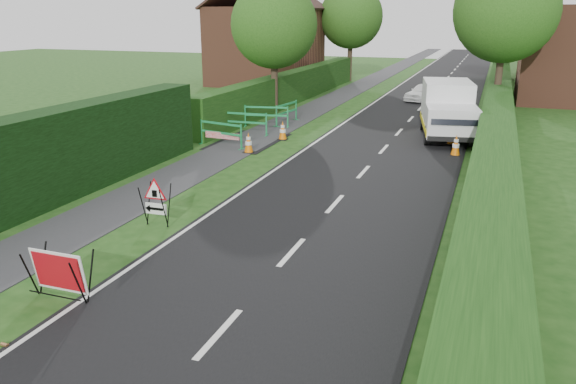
% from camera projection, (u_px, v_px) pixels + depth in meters
% --- Properties ---
extents(ground, '(120.00, 120.00, 0.00)m').
position_uv_depth(ground, '(168.00, 254.00, 12.23)').
color(ground, '#1A4112').
rests_on(ground, ground).
extents(road_surface, '(6.00, 90.00, 0.02)m').
position_uv_depth(road_surface, '(443.00, 83.00, 42.71)').
color(road_surface, black).
rests_on(road_surface, ground).
extents(footpath, '(2.00, 90.00, 0.02)m').
position_uv_depth(footpath, '(372.00, 80.00, 44.52)').
color(footpath, '#2D2D30').
rests_on(footpath, ground).
extents(hedge_west_far, '(1.00, 24.00, 1.80)m').
position_uv_depth(hedge_west_far, '(293.00, 102.00, 33.55)').
color(hedge_west_far, '#14380F').
rests_on(hedge_west_far, ground).
extents(hedge_east, '(1.20, 50.00, 1.50)m').
position_uv_depth(hedge_east, '(495.00, 135.00, 24.40)').
color(hedge_east, '#14380F').
rests_on(hedge_east, ground).
extents(house_west, '(7.50, 7.40, 7.88)m').
position_uv_depth(house_west, '(266.00, 44.00, 41.48)').
color(house_west, brown).
rests_on(house_west, ground).
extents(house_east_b, '(7.50, 7.40, 7.88)m').
position_uv_depth(house_east_b, '(576.00, 42.00, 44.97)').
color(house_east_b, brown).
rests_on(house_east_b, ground).
extents(tree_nw, '(4.40, 4.40, 6.70)m').
position_uv_depth(tree_nw, '(274.00, 25.00, 28.49)').
color(tree_nw, '#2D2116').
rests_on(tree_nw, ground).
extents(tree_ne, '(5.20, 5.20, 7.79)m').
position_uv_depth(tree_ne, '(506.00, 11.00, 28.24)').
color(tree_ne, '#2D2116').
rests_on(tree_ne, ground).
extents(tree_fw, '(4.80, 4.80, 7.24)m').
position_uv_depth(tree_fw, '(351.00, 17.00, 42.70)').
color(tree_fw, '#2D2116').
rests_on(tree_fw, ground).
extents(tree_fe, '(4.20, 4.20, 6.33)m').
position_uv_depth(tree_fe, '(504.00, 25.00, 42.84)').
color(tree_fe, '#2D2116').
rests_on(tree_fe, ground).
extents(red_rect_sign, '(1.14, 0.68, 0.95)m').
position_uv_depth(red_rect_sign, '(59.00, 272.00, 10.13)').
color(red_rect_sign, black).
rests_on(red_rect_sign, ground).
extents(triangle_sign, '(0.74, 0.74, 1.05)m').
position_uv_depth(triangle_sign, '(154.00, 199.00, 13.61)').
color(triangle_sign, black).
rests_on(triangle_sign, ground).
extents(works_van, '(2.80, 5.26, 2.28)m').
position_uv_depth(works_van, '(448.00, 109.00, 23.58)').
color(works_van, silver).
rests_on(works_van, ground).
extents(traffic_cone_0, '(0.38, 0.38, 0.79)m').
position_uv_depth(traffic_cone_0, '(456.00, 145.00, 20.66)').
color(traffic_cone_0, black).
rests_on(traffic_cone_0, ground).
extents(traffic_cone_1, '(0.38, 0.38, 0.79)m').
position_uv_depth(traffic_cone_1, '(452.00, 135.00, 22.46)').
color(traffic_cone_1, black).
rests_on(traffic_cone_1, ground).
extents(traffic_cone_2, '(0.38, 0.38, 0.79)m').
position_uv_depth(traffic_cone_2, '(464.00, 126.00, 24.13)').
color(traffic_cone_2, black).
rests_on(traffic_cone_2, ground).
extents(traffic_cone_3, '(0.38, 0.38, 0.79)m').
position_uv_depth(traffic_cone_3, '(249.00, 143.00, 21.07)').
color(traffic_cone_3, black).
rests_on(traffic_cone_3, ground).
extents(traffic_cone_4, '(0.38, 0.38, 0.79)m').
position_uv_depth(traffic_cone_4, '(283.00, 130.00, 23.29)').
color(traffic_cone_4, black).
rests_on(traffic_cone_4, ground).
extents(ped_barrier_0, '(2.09, 0.80, 1.00)m').
position_uv_depth(ped_barrier_0, '(221.00, 131.00, 21.99)').
color(ped_barrier_0, '#188744').
rests_on(ped_barrier_0, ground).
extents(ped_barrier_1, '(2.07, 0.43, 1.00)m').
position_uv_depth(ped_barrier_1, '(245.00, 120.00, 24.19)').
color(ped_barrier_1, '#188744').
rests_on(ped_barrier_1, ground).
extents(ped_barrier_2, '(2.09, 0.74, 1.00)m').
position_uv_depth(ped_barrier_2, '(266.00, 114.00, 25.85)').
color(ped_barrier_2, '#188744').
rests_on(ped_barrier_2, ground).
extents(ped_barrier_3, '(0.62, 2.09, 1.00)m').
position_uv_depth(ped_barrier_3, '(287.00, 110.00, 26.70)').
color(ped_barrier_3, '#188744').
rests_on(ped_barrier_3, ground).
extents(redwhite_plank, '(1.50, 0.13, 0.25)m').
position_uv_depth(redwhite_plank, '(223.00, 147.00, 22.16)').
color(redwhite_plank, red).
rests_on(redwhite_plank, ground).
extents(litter_can, '(0.12, 0.07, 0.07)m').
position_uv_depth(litter_can, '(5.00, 347.00, 8.83)').
color(litter_can, '#BF7F4C').
rests_on(litter_can, ground).
extents(hatchback_car, '(2.30, 3.39, 1.07)m').
position_uv_depth(hatchback_car, '(424.00, 92.00, 33.71)').
color(hatchback_car, white).
rests_on(hatchback_car, ground).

